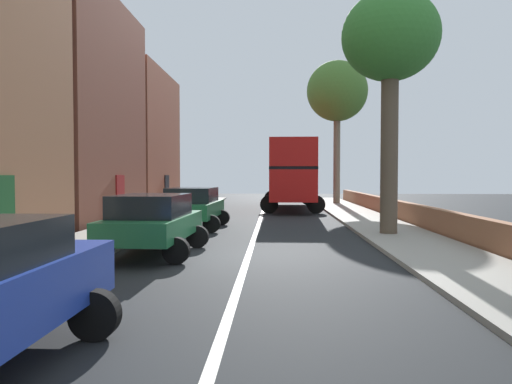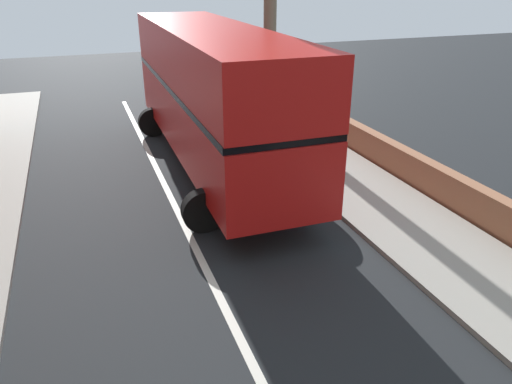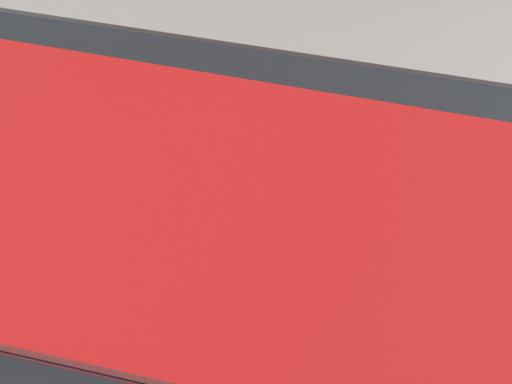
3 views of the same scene
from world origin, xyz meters
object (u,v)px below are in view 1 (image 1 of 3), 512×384
(parked_car_green_left_2, at_px, (193,205))
(street_tree_right_1, at_px, (390,43))
(double_decker_bus, at_px, (291,171))
(parked_car_green_left_0, at_px, (153,221))
(street_tree_right_3, at_px, (337,92))

(parked_car_green_left_2, relative_size, street_tree_right_1, 0.54)
(double_decker_bus, distance_m, parked_car_green_left_0, 18.19)
(double_decker_bus, xyz_separation_m, street_tree_right_3, (3.37, 4.09, 5.58))
(street_tree_right_1, bearing_deg, parked_car_green_left_0, -149.92)
(street_tree_right_3, bearing_deg, double_decker_bus, -129.47)
(parked_car_green_left_2, distance_m, street_tree_right_1, 9.30)
(parked_car_green_left_0, height_order, parked_car_green_left_2, parked_car_green_left_2)
(parked_car_green_left_0, distance_m, street_tree_right_1, 9.95)
(parked_car_green_left_0, distance_m, parked_car_green_left_2, 6.22)
(double_decker_bus, xyz_separation_m, parked_car_green_left_2, (-4.20, -11.42, -1.43))
(parked_car_green_left_0, height_order, street_tree_right_3, street_tree_right_3)
(double_decker_bus, xyz_separation_m, parked_car_green_left_0, (-4.20, -17.64, -1.44))
(parked_car_green_left_0, relative_size, street_tree_right_3, 0.42)
(street_tree_right_1, distance_m, street_tree_right_3, 17.70)
(parked_car_green_left_2, relative_size, street_tree_right_3, 0.44)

